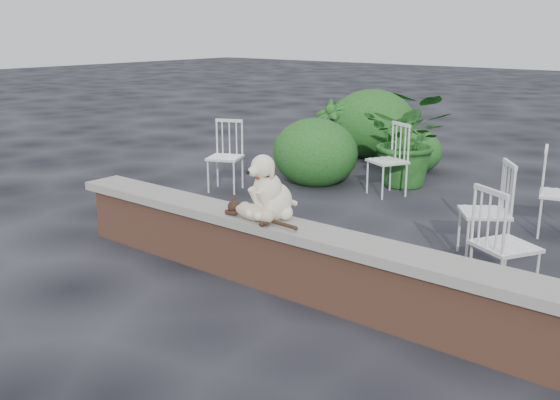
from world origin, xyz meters
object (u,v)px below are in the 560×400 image
Objects in this scene: dog at (274,185)px; chair_a at (225,156)px; chair_c at (506,244)px; chair_d at (485,211)px; potted_plant_a at (410,139)px; chair_b at (387,160)px; potted_plant_b at (330,134)px; cat at (255,211)px.

chair_a is at bearing 150.26° from dog.
chair_c is 0.94m from chair_d.
chair_a is at bearing -134.82° from potted_plant_a.
chair_d is 2.40m from chair_b.
chair_a is 0.87× the size of potted_plant_b.
chair_c and chair_d have the same top height.
potted_plant_a is (-0.67, 3.96, 0.00)m from cat.
dog is at bearing 70.92° from cat.
chair_d is at bearing -47.91° from potted_plant_a.
potted_plant_a reaches higher than chair_b.
chair_d is 0.71× the size of potted_plant_a.
potted_plant_a is at bearing -7.51° from potted_plant_b.
dog is at bearing -63.22° from chair_a.
chair_d is (-0.49, 0.80, 0.00)m from chair_c.
cat is at bearing -80.36° from potted_plant_a.
chair_a is at bearing 13.91° from chair_c.
chair_c reaches higher than cat.
dog is at bearing 57.80° from chair_c.
chair_d is 3.70m from chair_a.
potted_plant_a is (1.77, 1.79, 0.19)m from chair_a.
cat is 4.02m from potted_plant_a.
chair_d and chair_b have the same top height.
potted_plant_a reaches higher than chair_a.
potted_plant_b is at bearing -9.89° from chair_c.
chair_c is (1.72, 1.05, -0.19)m from cat.
dog is 0.61× the size of chair_a.
chair_d is at bearing 64.88° from dog.
dog is at bearing -61.21° from potted_plant_b.
chair_c is at bearing 40.41° from cat.
chair_b is (-0.73, 3.19, -0.39)m from dog.
potted_plant_b is at bearing 56.10° from chair_a.
cat is 0.86× the size of potted_plant_b.
chair_d is 0.87× the size of potted_plant_b.
potted_plant_a is at bearing 110.17° from dog.
chair_c is at bearing -50.56° from potted_plant_a.
chair_b is at bearing -29.07° from potted_plant_b.
chair_a is (-2.45, 2.18, -0.19)m from cat.
dog is 0.61× the size of chair_b.
chair_d is at bearing -29.57° from chair_c.
potted_plant_a is (-0.02, 0.63, 0.19)m from chair_b.
dog reaches higher than chair_b.
chair_d reaches higher than cat.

